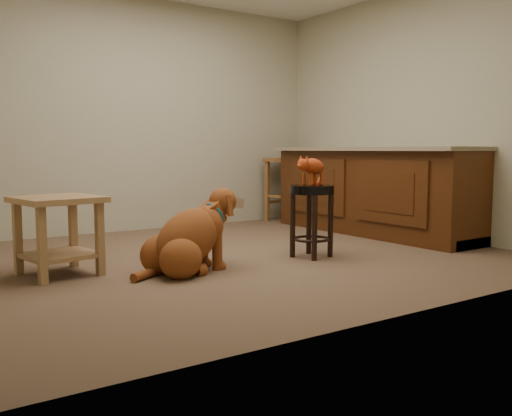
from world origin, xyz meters
TOP-DOWN VIEW (x-y plane):
  - floor at (0.00, 0.00)m, footprint 4.50×4.00m
  - room_shell at (0.00, 0.00)m, footprint 4.54×4.04m
  - cabinet_run at (1.94, 0.30)m, footprint 0.70×2.56m
  - padded_stool at (0.53, -0.39)m, footprint 0.38×0.38m
  - wood_stool at (1.85, 1.70)m, footprint 0.54×0.54m
  - side_table at (-1.44, 0.11)m, footprint 0.63×0.63m
  - golden_retriever at (-0.62, -0.34)m, footprint 1.04×0.56m
  - tabby_kitten at (0.52, -0.39)m, footprint 0.41×0.24m

SIDE VIEW (x-z plane):
  - floor at x=0.00m, z-range -0.01..0.01m
  - golden_retriever at x=-0.62m, z-range -0.08..0.58m
  - side_table at x=-1.44m, z-range 0.09..0.67m
  - wood_stool at x=1.85m, z-range 0.02..0.82m
  - padded_stool at x=0.53m, z-range 0.13..0.74m
  - cabinet_run at x=1.94m, z-range -0.03..0.91m
  - tabby_kitten at x=0.52m, z-range 0.63..0.90m
  - room_shell at x=0.00m, z-range 0.37..2.99m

